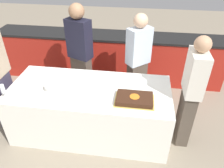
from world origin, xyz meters
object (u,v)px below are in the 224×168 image
Objects in this scene: wine_glass at (3,89)px; person_cutting_cake at (138,62)px; person_standing_back at (80,55)px; cake at (134,99)px; person_seated_right at (191,93)px; plate_stack at (53,87)px.

wine_glass is 0.12× the size of person_cutting_cake.
person_standing_back is (0.71, 1.04, 0.01)m from wine_glass.
person_cutting_cake reaches higher than wine_glass.
cake is 0.72m from person_seated_right.
wine_glass is at bearing -81.57° from person_seated_right.
person_seated_right is (2.32, 0.34, -0.07)m from wine_glass.
wine_glass reaches higher than plate_stack.
cake is 2.55× the size of wine_glass.
person_seated_right reaches higher than plate_stack.
person_standing_back reaches higher than cake.
person_cutting_cake is (0.00, 0.88, 0.04)m from cake.
person_seated_right is 0.93× the size of person_standing_back.
person_standing_back is at bearing 55.78° from wine_glass.
wine_glass is 1.26m from person_standing_back.
person_cutting_cake is at bearing -156.82° from person_standing_back.
wine_glass is 2.34m from person_seated_right.
person_standing_back reaches higher than plate_stack.
person_cutting_cake reaches higher than person_seated_right.
person_standing_back is at bearing 135.84° from cake.
person_cutting_cake is at bearing 90.00° from cake.
plate_stack reaches higher than cake.
plate_stack is at bearing 174.37° from cake.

